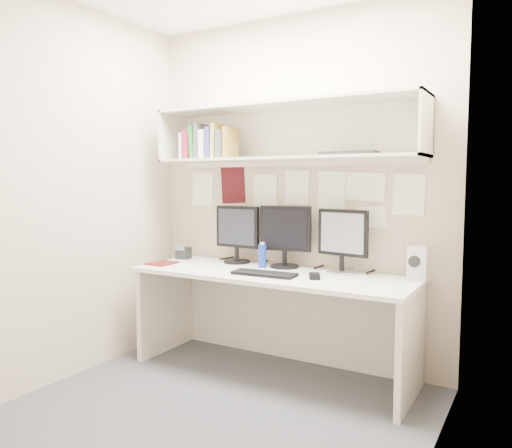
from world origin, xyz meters
The scene contains 19 objects.
floor centered at (0.00, 0.00, 0.00)m, with size 2.40×2.00×0.01m, color #404045.
wall_back centered at (0.00, 1.00, 1.30)m, with size 2.40×0.02×2.60m, color #BDAA91.
wall_front centered at (0.00, -1.00, 1.30)m, with size 2.40×0.02×2.60m, color #BDAA91.
wall_left centered at (-1.20, 0.00, 1.30)m, with size 0.02×2.00×2.60m, color #BDAA91.
wall_right centered at (1.20, 0.00, 1.30)m, with size 0.02×2.00×2.60m, color #BDAA91.
desk centered at (0.00, 0.65, 0.37)m, with size 2.00×0.70×0.73m.
overhead_hutch centered at (0.00, 0.86, 1.72)m, with size 2.00×0.38×0.40m.
pinned_papers centered at (0.00, 0.99, 1.25)m, with size 1.92×0.01×0.48m, color white, non-canonical shape.
monitor_left centered at (-0.43, 0.87, 0.97)m, with size 0.38×0.21×0.44m.
monitor_center centered at (-0.01, 0.87, 0.98)m, with size 0.39×0.22×0.46m.
monitor_right centered at (0.43, 0.87, 0.97)m, with size 0.38×0.21×0.44m.
keyboard centered at (0.01, 0.51, 0.74)m, with size 0.44×0.16×0.02m, color black.
mouse centered at (0.35, 0.57, 0.75)m, with size 0.07×0.11×0.03m, color black.
speaker centered at (0.94, 0.86, 0.84)m, with size 0.14×0.14×0.22m.
blue_bottle centered at (-0.15, 0.77, 0.82)m, with size 0.06×0.06×0.19m.
maroon_notebook centered at (-0.90, 0.52, 0.74)m, with size 0.17×0.21×0.01m, color #56110E.
desk_phone centered at (-0.91, 0.81, 0.78)m, with size 0.12×0.11×0.13m.
book_stack centered at (-0.62, 0.75, 1.66)m, with size 0.45×0.17×0.27m.
hutch_tray centered at (0.49, 0.81, 1.55)m, with size 0.38×0.15×0.03m, color black.
Camera 1 is at (1.64, -2.41, 1.37)m, focal length 35.00 mm.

